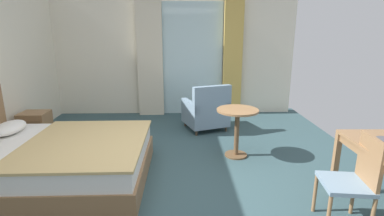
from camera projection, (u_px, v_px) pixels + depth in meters
name	position (u px, v px, depth m)	size (l,w,h in m)	color
ground	(166.00, 189.00, 3.54)	(5.84, 7.26, 0.10)	#334C51
wall_back	(173.00, 52.00, 6.43)	(5.44, 0.12, 2.81)	silver
balcony_glass_door	(191.00, 60.00, 6.41)	(1.39, 0.02, 2.48)	silver
curtain_panel_left	(150.00, 57.00, 6.26)	(0.56, 0.10, 2.64)	beige
curtain_panel_right	(233.00, 56.00, 6.31)	(0.41, 0.10, 2.64)	tan
bed	(53.00, 159.00, 3.60)	(2.27, 1.73, 1.10)	olive
nightstand	(36.00, 127.00, 4.87)	(0.44, 0.39, 0.53)	olive
desk_chair	(355.00, 177.00, 2.68)	(0.47, 0.48, 0.92)	gray
armchair_by_window	(206.00, 112.00, 5.48)	(0.93, 0.91, 0.90)	gray
round_cafe_table	(237.00, 122.00, 4.25)	(0.62, 0.62, 0.74)	olive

